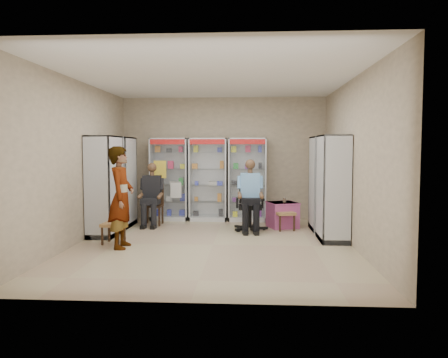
# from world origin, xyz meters

# --- Properties ---
(floor) EXTENTS (6.00, 6.00, 0.00)m
(floor) POSITION_xyz_m (0.00, 0.00, 0.00)
(floor) COLOR tan
(floor) RESTS_ON ground
(room_shell) EXTENTS (5.02, 6.02, 3.01)m
(room_shell) POSITION_xyz_m (0.00, 0.00, 1.97)
(room_shell) COLOR tan
(room_shell) RESTS_ON ground
(cabinet_back_left) EXTENTS (0.90, 0.50, 2.00)m
(cabinet_back_left) POSITION_xyz_m (-1.30, 2.73, 1.00)
(cabinet_back_left) COLOR #9FA2A6
(cabinet_back_left) RESTS_ON floor
(cabinet_back_mid) EXTENTS (0.90, 0.50, 2.00)m
(cabinet_back_mid) POSITION_xyz_m (-0.35, 2.73, 1.00)
(cabinet_back_mid) COLOR silver
(cabinet_back_mid) RESTS_ON floor
(cabinet_back_right) EXTENTS (0.90, 0.50, 2.00)m
(cabinet_back_right) POSITION_xyz_m (0.60, 2.73, 1.00)
(cabinet_back_right) COLOR silver
(cabinet_back_right) RESTS_ON floor
(cabinet_right_far) EXTENTS (0.90, 0.50, 2.00)m
(cabinet_right_far) POSITION_xyz_m (2.23, 1.60, 1.00)
(cabinet_right_far) COLOR #A0A1A6
(cabinet_right_far) RESTS_ON floor
(cabinet_right_near) EXTENTS (0.90, 0.50, 2.00)m
(cabinet_right_near) POSITION_xyz_m (2.23, 0.50, 1.00)
(cabinet_right_near) COLOR #B0B3B7
(cabinet_right_near) RESTS_ON floor
(cabinet_left_far) EXTENTS (0.90, 0.50, 2.00)m
(cabinet_left_far) POSITION_xyz_m (-2.23, 1.80, 1.00)
(cabinet_left_far) COLOR #B3B4BA
(cabinet_left_far) RESTS_ON floor
(cabinet_left_near) EXTENTS (0.90, 0.50, 2.00)m
(cabinet_left_near) POSITION_xyz_m (-2.23, 0.70, 1.00)
(cabinet_left_near) COLOR #A1A4A8
(cabinet_left_near) RESTS_ON floor
(wooden_chair) EXTENTS (0.42, 0.42, 0.94)m
(wooden_chair) POSITION_xyz_m (-1.55, 2.00, 0.47)
(wooden_chair) COLOR #301F13
(wooden_chair) RESTS_ON floor
(seated_customer) EXTENTS (0.44, 0.60, 1.34)m
(seated_customer) POSITION_xyz_m (-1.55, 1.95, 0.67)
(seated_customer) COLOR black
(seated_customer) RESTS_ON floor
(office_chair) EXTENTS (0.64, 0.64, 1.12)m
(office_chair) POSITION_xyz_m (0.67, 1.47, 0.56)
(office_chair) COLOR black
(office_chair) RESTS_ON floor
(seated_shopkeeper) EXTENTS (0.50, 0.67, 1.42)m
(seated_shopkeeper) POSITION_xyz_m (0.67, 1.42, 0.71)
(seated_shopkeeper) COLOR #6A8FD3
(seated_shopkeeper) RESTS_ON floor
(pink_trunk) EXTENTS (0.73, 0.72, 0.56)m
(pink_trunk) POSITION_xyz_m (1.39, 1.84, 0.28)
(pink_trunk) COLOR #9F3F88
(pink_trunk) RESTS_ON floor
(tea_glass) EXTENTS (0.07, 0.07, 0.10)m
(tea_glass) POSITION_xyz_m (1.42, 1.82, 0.61)
(tea_glass) COLOR #511906
(tea_glass) RESTS_ON pink_trunk
(woven_stool_a) EXTENTS (0.48, 0.48, 0.39)m
(woven_stool_a) POSITION_xyz_m (1.41, 1.54, 0.20)
(woven_stool_a) COLOR #A96D47
(woven_stool_a) RESTS_ON floor
(woven_stool_b) EXTENTS (0.41, 0.41, 0.38)m
(woven_stool_b) POSITION_xyz_m (-1.84, -0.00, 0.19)
(woven_stool_b) COLOR olive
(woven_stool_b) RESTS_ON floor
(standing_man) EXTENTS (0.45, 0.67, 1.79)m
(standing_man) POSITION_xyz_m (-1.59, -0.32, 0.89)
(standing_man) COLOR gray
(standing_man) RESTS_ON floor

